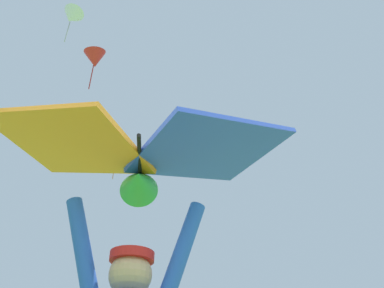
# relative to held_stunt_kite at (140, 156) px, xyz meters

# --- Properties ---
(held_stunt_kite) EXTENTS (1.83, 1.18, 0.41)m
(held_stunt_kite) POSITION_rel_held_stunt_kite_xyz_m (0.00, 0.00, 0.00)
(held_stunt_kite) COLOR black
(distant_kite_red_overhead_distant) EXTENTS (1.27, 1.50, 2.79)m
(distant_kite_red_overhead_distant) POSITION_rel_held_stunt_kite_xyz_m (-6.98, 11.57, 14.26)
(distant_kite_red_overhead_distant) COLOR red
(distant_kite_orange_low_right) EXTENTS (1.83, 1.72, 2.80)m
(distant_kite_orange_low_right) POSITION_rel_held_stunt_kite_xyz_m (-11.03, 25.66, 17.23)
(distant_kite_orange_low_right) COLOR orange
(distant_kite_white_mid_left) EXTENTS (1.38, 1.36, 2.16)m
(distant_kite_white_mid_left) POSITION_rel_held_stunt_kite_xyz_m (-6.71, 8.28, 13.55)
(distant_kite_white_mid_left) COLOR white
(distant_kite_red_mid_right) EXTENTS (1.74, 1.68, 2.87)m
(distant_kite_red_mid_right) POSITION_rel_held_stunt_kite_xyz_m (-8.42, 23.14, 5.28)
(distant_kite_red_mid_right) COLOR red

